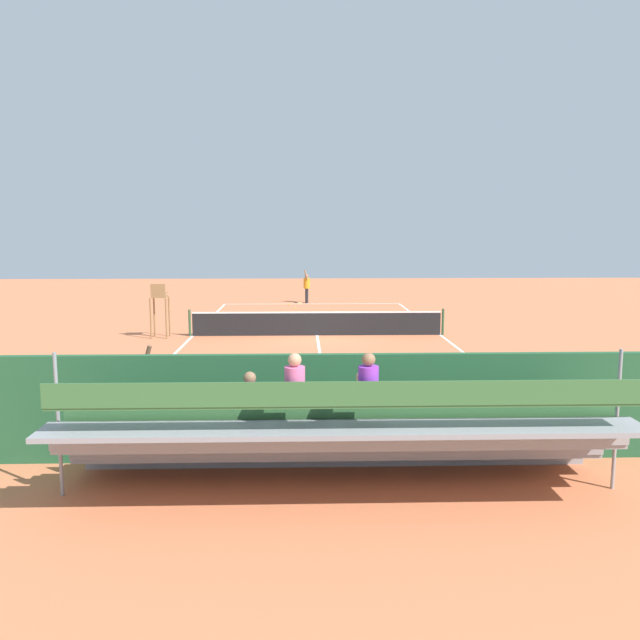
# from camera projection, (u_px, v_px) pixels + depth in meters

# --- Properties ---
(ground_plane) EXTENTS (60.00, 60.00, 0.00)m
(ground_plane) POSITION_uv_depth(u_px,v_px,m) (317.00, 335.00, 25.78)
(ground_plane) COLOR #CC7047
(court_line_markings) EXTENTS (10.10, 22.20, 0.01)m
(court_line_markings) POSITION_uv_depth(u_px,v_px,m) (317.00, 335.00, 25.82)
(court_line_markings) COLOR white
(court_line_markings) RESTS_ON ground
(tennis_net) EXTENTS (10.30, 0.10, 1.07)m
(tennis_net) POSITION_uv_depth(u_px,v_px,m) (317.00, 323.00, 25.71)
(tennis_net) COLOR black
(tennis_net) RESTS_ON ground
(backdrop_wall) EXTENTS (18.00, 0.16, 2.00)m
(backdrop_wall) POSITION_uv_depth(u_px,v_px,m) (336.00, 407.00, 11.79)
(backdrop_wall) COLOR #235633
(backdrop_wall) RESTS_ON ground
(bleacher_stand) EXTENTS (9.06, 2.40, 2.48)m
(bleacher_stand) POSITION_uv_depth(u_px,v_px,m) (339.00, 433.00, 10.49)
(bleacher_stand) COLOR gray
(bleacher_stand) RESTS_ON ground
(umpire_chair) EXTENTS (0.67, 0.67, 2.14)m
(umpire_chair) POSITION_uv_depth(u_px,v_px,m) (159.00, 305.00, 25.07)
(umpire_chair) COLOR olive
(umpire_chair) RESTS_ON ground
(courtside_bench) EXTENTS (1.80, 0.40, 0.93)m
(courtside_bench) POSITION_uv_depth(u_px,v_px,m) (486.00, 417.00, 12.66)
(courtside_bench) COLOR #234C2D
(courtside_bench) RESTS_ON ground
(equipment_bag) EXTENTS (0.90, 0.36, 0.36)m
(equipment_bag) POSITION_uv_depth(u_px,v_px,m) (394.00, 439.00, 12.53)
(equipment_bag) COLOR #B22D2D
(equipment_bag) RESTS_ON ground
(tennis_player) EXTENTS (0.42, 0.55, 1.93)m
(tennis_player) POSITION_uv_depth(u_px,v_px,m) (307.00, 285.00, 36.99)
(tennis_player) COLOR black
(tennis_player) RESTS_ON ground
(tennis_racket) EXTENTS (0.53, 0.49, 0.03)m
(tennis_racket) POSITION_uv_depth(u_px,v_px,m) (299.00, 303.00, 37.00)
(tennis_racket) COLOR black
(tennis_racket) RESTS_ON ground
(tennis_ball_near) EXTENTS (0.07, 0.07, 0.07)m
(tennis_ball_near) POSITION_uv_depth(u_px,v_px,m) (296.00, 308.00, 34.41)
(tennis_ball_near) COLOR #CCDB33
(tennis_ball_near) RESTS_ON ground
(tennis_ball_far) EXTENTS (0.07, 0.07, 0.07)m
(tennis_ball_far) POSITION_uv_depth(u_px,v_px,m) (289.00, 304.00, 36.22)
(tennis_ball_far) COLOR #CCDB33
(tennis_ball_far) RESTS_ON ground
(line_judge) EXTENTS (0.39, 0.54, 1.93)m
(line_judge) POSITION_uv_depth(u_px,v_px,m) (144.00, 392.00, 12.83)
(line_judge) COLOR #232328
(line_judge) RESTS_ON ground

